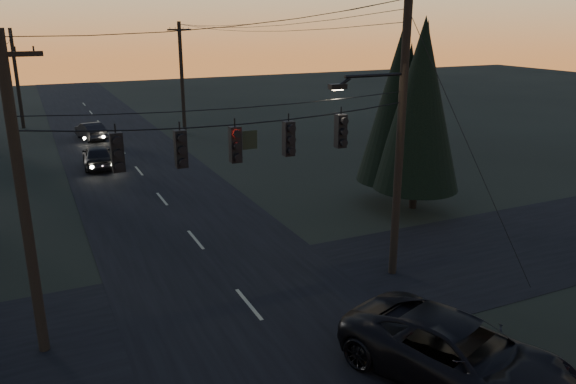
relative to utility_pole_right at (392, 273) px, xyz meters
name	(u,v)px	position (x,y,z in m)	size (l,w,h in m)	color
main_road	(172,211)	(-5.50, 10.00, 0.01)	(8.00, 120.00, 0.02)	black
cross_road	(249,304)	(-5.50, 0.00, 0.01)	(60.00, 7.00, 0.02)	black
utility_pole_right	(392,273)	(0.00, 0.00, 0.00)	(5.00, 0.30, 10.00)	black
utility_pole_left	(45,350)	(-11.50, 0.00, 0.00)	(1.80, 0.30, 8.50)	black
utility_pole_far_r	(185,134)	(0.00, 28.00, 0.00)	(1.80, 0.30, 8.50)	black
utility_pole_far_l	(24,128)	(-11.50, 36.00, 0.00)	(0.30, 0.30, 8.00)	black
span_signal_assembly	(237,142)	(-5.74, 0.00, 5.29)	(11.50, 0.44, 1.54)	black
evergreen_right	(419,115)	(5.13, 5.61, 4.50)	(3.94, 3.94, 7.81)	black
suv_near	(460,356)	(-2.30, -6.01, 0.83)	(2.77, 6.00, 1.67)	black
sedan_oncoming_a	(98,156)	(-7.55, 19.98, 0.71)	(1.68, 4.18, 1.42)	black
sedan_oncoming_b	(91,131)	(-6.96, 28.87, 0.64)	(1.35, 3.86, 1.27)	black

